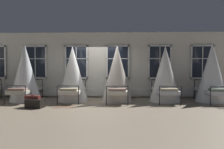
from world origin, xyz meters
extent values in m
plane|color=gray|center=(0.00, 0.00, 0.00)|extent=(27.92, 27.92, 0.00)
cube|color=beige|center=(0.00, 1.06, 1.62)|extent=(14.96, 0.10, 3.23)
cube|color=silver|center=(-4.63, 0.95, 1.76)|extent=(0.07, 0.06, 1.66)
cube|color=black|center=(-3.10, 0.95, 1.76)|extent=(1.14, 0.02, 1.66)
cube|color=silver|center=(-3.10, 0.95, 0.97)|extent=(1.14, 0.06, 0.07)
cube|color=silver|center=(-3.10, 0.95, 2.56)|extent=(1.14, 0.06, 0.07)
cube|color=silver|center=(-3.63, 0.95, 1.76)|extent=(0.07, 0.06, 1.66)
cube|color=silver|center=(-2.56, 0.95, 1.76)|extent=(0.07, 0.06, 1.66)
cube|color=silver|center=(-3.10, 0.95, 1.76)|extent=(0.04, 0.06, 1.66)
cube|color=silver|center=(-3.10, 0.95, 1.93)|extent=(1.14, 0.06, 0.04)
cube|color=black|center=(-1.03, 0.95, 1.76)|extent=(1.14, 0.02, 1.66)
cube|color=silver|center=(-1.03, 0.95, 0.97)|extent=(1.14, 0.06, 0.07)
cube|color=silver|center=(-1.03, 0.95, 2.56)|extent=(1.14, 0.06, 0.07)
cube|color=silver|center=(-1.57, 0.95, 1.76)|extent=(0.07, 0.06, 1.66)
cube|color=silver|center=(-0.50, 0.95, 1.76)|extent=(0.07, 0.06, 1.66)
cube|color=silver|center=(-1.03, 0.95, 1.76)|extent=(0.04, 0.06, 1.66)
cube|color=silver|center=(-1.03, 0.95, 1.93)|extent=(1.14, 0.06, 0.04)
cube|color=black|center=(1.03, 0.95, 1.76)|extent=(1.14, 0.02, 1.66)
cube|color=silver|center=(1.03, 0.95, 0.97)|extent=(1.14, 0.06, 0.07)
cube|color=silver|center=(1.03, 0.95, 2.56)|extent=(1.14, 0.06, 0.07)
cube|color=silver|center=(0.50, 0.95, 1.76)|extent=(0.07, 0.06, 1.66)
cube|color=silver|center=(1.57, 0.95, 1.76)|extent=(0.07, 0.06, 1.66)
cube|color=silver|center=(1.03, 0.95, 1.76)|extent=(0.04, 0.06, 1.66)
cube|color=silver|center=(1.03, 0.95, 1.93)|extent=(1.14, 0.06, 0.04)
cube|color=black|center=(3.10, 0.95, 1.76)|extent=(1.14, 0.02, 1.66)
cube|color=silver|center=(3.10, 0.95, 0.97)|extent=(1.14, 0.06, 0.07)
cube|color=silver|center=(3.10, 0.95, 2.56)|extent=(1.14, 0.06, 0.07)
cube|color=silver|center=(2.56, 0.95, 1.76)|extent=(0.07, 0.06, 1.66)
cube|color=silver|center=(3.63, 0.95, 1.76)|extent=(0.07, 0.06, 1.66)
cube|color=silver|center=(3.10, 0.95, 1.76)|extent=(0.04, 0.06, 1.66)
cube|color=silver|center=(3.10, 0.95, 1.93)|extent=(1.14, 0.06, 0.04)
cube|color=black|center=(5.16, 0.95, 1.76)|extent=(1.14, 0.02, 1.66)
cube|color=silver|center=(5.16, 0.95, 0.97)|extent=(1.14, 0.06, 0.07)
cube|color=silver|center=(5.16, 0.95, 2.56)|extent=(1.14, 0.06, 0.07)
cube|color=silver|center=(4.63, 0.95, 1.76)|extent=(0.07, 0.06, 1.66)
cube|color=silver|center=(5.70, 0.95, 1.76)|extent=(0.07, 0.06, 1.66)
cube|color=silver|center=(5.16, 0.95, 1.76)|extent=(0.04, 0.06, 1.66)
cube|color=silver|center=(5.16, 0.95, 1.93)|extent=(1.14, 0.06, 0.04)
cube|color=silver|center=(0.00, 0.93, 0.25)|extent=(10.92, 0.10, 0.36)
cylinder|color=black|center=(-4.78, 0.80, 0.45)|extent=(0.04, 0.04, 0.90)
cylinder|color=black|center=(-3.56, 0.80, 0.45)|extent=(0.04, 0.04, 0.90)
cylinder|color=black|center=(-2.70, 0.80, 0.45)|extent=(0.04, 0.04, 0.90)
cylinder|color=black|center=(-3.56, -1.17, 0.38)|extent=(0.04, 0.04, 0.77)
cylinder|color=black|center=(-2.70, -1.17, 0.38)|extent=(0.04, 0.04, 0.77)
cylinder|color=black|center=(-3.56, -0.18, 0.40)|extent=(0.03, 1.97, 0.03)
cylinder|color=black|center=(-2.70, -0.18, 0.40)|extent=(0.03, 1.97, 0.03)
cylinder|color=black|center=(-3.13, 0.80, 0.90)|extent=(0.86, 0.03, 0.03)
cylinder|color=black|center=(-3.13, -1.17, 0.77)|extent=(0.86, 0.03, 0.03)
cube|color=#B7B2A3|center=(-3.13, -0.18, 0.47)|extent=(0.88, 1.99, 0.15)
ellipsoid|color=beige|center=(-3.13, 0.56, 0.62)|extent=(0.66, 0.40, 0.14)
cube|color=gray|center=(-3.13, -0.91, 0.60)|extent=(0.71, 0.36, 0.10)
cone|color=white|center=(-3.13, -0.18, 1.28)|extent=(1.38, 1.38, 2.55)
cylinder|color=black|center=(-1.43, 0.82, 0.45)|extent=(0.04, 0.04, 0.90)
cylinder|color=black|center=(-0.57, 0.83, 0.45)|extent=(0.04, 0.04, 0.90)
cylinder|color=black|center=(-1.40, -1.15, 0.38)|extent=(0.04, 0.04, 0.77)
cylinder|color=black|center=(-0.54, -1.14, 0.38)|extent=(0.04, 0.04, 0.77)
cylinder|color=black|center=(-1.41, -0.17, 0.40)|extent=(0.06, 1.97, 0.03)
cylinder|color=black|center=(-0.55, -0.15, 0.40)|extent=(0.06, 1.97, 0.03)
cylinder|color=black|center=(-1.00, 0.82, 0.90)|extent=(0.86, 0.04, 0.03)
cylinder|color=black|center=(-0.97, -1.14, 0.77)|extent=(0.86, 0.04, 0.03)
cube|color=silver|center=(-0.98, -0.16, 0.47)|extent=(0.91, 2.00, 0.15)
ellipsoid|color=silver|center=(-0.99, 0.58, 0.62)|extent=(0.66, 0.41, 0.14)
cube|color=tan|center=(-0.97, -0.88, 0.60)|extent=(0.71, 0.37, 0.10)
cone|color=white|center=(-0.98, -0.16, 1.23)|extent=(1.38, 1.38, 2.46)
cylinder|color=black|center=(0.56, 0.78, 0.45)|extent=(0.04, 0.04, 0.90)
cylinder|color=black|center=(1.42, 0.80, 0.45)|extent=(0.04, 0.04, 0.90)
cylinder|color=black|center=(0.59, -1.19, 0.38)|extent=(0.04, 0.04, 0.77)
cylinder|color=black|center=(1.45, -1.17, 0.38)|extent=(0.04, 0.04, 0.77)
cylinder|color=black|center=(0.58, -0.20, 0.40)|extent=(0.06, 1.97, 0.03)
cylinder|color=black|center=(1.44, -0.19, 0.40)|extent=(0.06, 1.97, 0.03)
cylinder|color=black|center=(0.99, 0.79, 0.90)|extent=(0.86, 0.05, 0.03)
cylinder|color=black|center=(1.02, -1.18, 0.77)|extent=(0.86, 0.05, 0.03)
cube|color=silver|center=(1.01, -0.20, 0.47)|extent=(0.91, 2.00, 0.15)
ellipsoid|color=beige|center=(1.00, 0.55, 0.62)|extent=(0.66, 0.41, 0.14)
cube|color=gray|center=(1.02, -0.92, 0.60)|extent=(0.71, 0.37, 0.10)
cone|color=silver|center=(1.01, -0.20, 1.25)|extent=(1.38, 1.38, 2.50)
cylinder|color=black|center=(2.70, 0.86, 0.45)|extent=(0.04, 0.04, 0.90)
cylinder|color=black|center=(3.56, 0.87, 0.45)|extent=(0.04, 0.04, 0.90)
cylinder|color=black|center=(2.71, -1.11, 0.38)|extent=(0.04, 0.04, 0.77)
cylinder|color=black|center=(3.57, -1.10, 0.38)|extent=(0.04, 0.04, 0.77)
cylinder|color=black|center=(2.71, -0.12, 0.40)|extent=(0.05, 1.97, 0.03)
cylinder|color=black|center=(3.56, -0.12, 0.40)|extent=(0.05, 1.97, 0.03)
cylinder|color=black|center=(3.13, 0.86, 0.90)|extent=(0.86, 0.04, 0.03)
cylinder|color=black|center=(3.14, -1.10, 0.77)|extent=(0.86, 0.04, 0.03)
cube|color=silver|center=(3.14, -0.12, 0.47)|extent=(0.90, 2.00, 0.15)
ellipsoid|color=beige|center=(3.13, 0.62, 0.62)|extent=(0.66, 0.41, 0.14)
cube|color=tan|center=(3.14, -0.84, 0.60)|extent=(0.71, 0.37, 0.10)
cone|color=white|center=(3.14, -0.12, 1.23)|extent=(1.38, 1.38, 2.46)
cylinder|color=black|center=(4.75, 0.84, 0.45)|extent=(0.04, 0.04, 0.90)
cylinder|color=black|center=(5.61, 0.83, 0.45)|extent=(0.04, 0.04, 0.90)
cylinder|color=black|center=(4.72, -1.12, 0.38)|extent=(0.04, 0.04, 0.77)
cylinder|color=black|center=(4.73, -0.14, 0.40)|extent=(0.07, 1.97, 0.03)
cylinder|color=black|center=(5.59, -0.16, 0.40)|extent=(0.07, 1.97, 0.03)
cylinder|color=black|center=(5.18, 0.83, 0.90)|extent=(0.86, 0.05, 0.03)
cylinder|color=black|center=(5.15, -1.13, 0.77)|extent=(0.86, 0.05, 0.03)
cube|color=silver|center=(5.16, -0.15, 0.47)|extent=(0.92, 2.00, 0.15)
ellipsoid|color=silver|center=(5.18, 0.59, 0.62)|extent=(0.67, 0.41, 0.14)
cube|color=slate|center=(5.15, -0.87, 0.60)|extent=(0.71, 0.37, 0.10)
cone|color=white|center=(5.16, -0.15, 1.30)|extent=(1.38, 1.38, 2.60)
cube|color=brown|center=(-1.03, -1.53, 0.01)|extent=(0.82, 0.59, 0.01)
cube|color=#5B231E|center=(-2.20, -1.66, 0.22)|extent=(0.58, 0.26, 0.44)
cube|color=tan|center=(-2.19, -1.56, 0.22)|extent=(0.50, 0.07, 0.03)
torus|color=#5B231E|center=(-2.20, -1.66, 0.46)|extent=(0.16, 0.16, 0.02)
cube|color=black|center=(-2.06, -1.77, 0.16)|extent=(0.70, 0.51, 0.32)
camera|label=1|loc=(1.11, -9.80, 1.60)|focal=34.89mm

